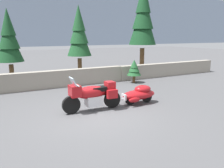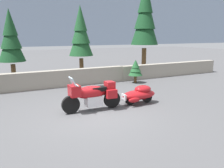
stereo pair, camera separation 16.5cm
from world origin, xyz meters
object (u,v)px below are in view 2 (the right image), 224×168
(pine_tree_tall, at_px, (145,16))
(pine_tree_far_right, at_px, (81,33))
(touring_motorcycle, at_px, (92,94))
(pine_tree_secondary, at_px, (11,38))
(car_shaped_trailer, at_px, (139,94))

(pine_tree_tall, relative_size, pine_tree_far_right, 1.41)
(touring_motorcycle, bearing_deg, pine_tree_secondary, 109.53)
(car_shaped_trailer, bearing_deg, pine_tree_far_right, 91.37)
(pine_tree_tall, bearing_deg, touring_motorcycle, -137.52)
(car_shaped_trailer, xyz_separation_m, pine_tree_far_right, (-0.15, 6.39, 2.49))
(pine_tree_tall, bearing_deg, car_shaped_trailer, -126.44)
(pine_tree_secondary, height_order, pine_tree_far_right, pine_tree_far_right)
(touring_motorcycle, distance_m, pine_tree_far_right, 7.00)
(car_shaped_trailer, bearing_deg, touring_motorcycle, 178.37)
(pine_tree_secondary, bearing_deg, touring_motorcycle, -70.47)
(touring_motorcycle, bearing_deg, car_shaped_trailer, -1.63)
(car_shaped_trailer, xyz_separation_m, pine_tree_secondary, (-4.24, 6.15, 2.22))
(pine_tree_tall, xyz_separation_m, pine_tree_secondary, (-8.71, 0.09, -1.46))
(pine_tree_far_right, bearing_deg, car_shaped_trailer, -88.63)
(pine_tree_far_right, bearing_deg, pine_tree_tall, -4.15)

